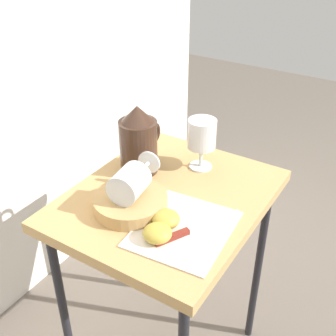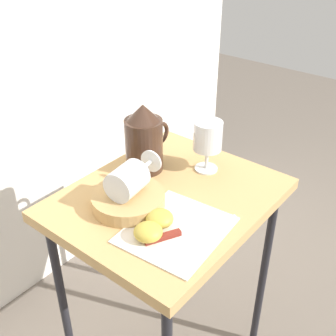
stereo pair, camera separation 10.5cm
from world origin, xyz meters
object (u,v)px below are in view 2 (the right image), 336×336
object	(u,v)px
wine_glass_upright	(208,139)
wine_glass_tipped_near	(128,180)
apple_half_left	(148,232)
apple_half_right	(159,219)
table	(168,216)
pitcher	(144,143)
knife	(179,233)
basket_tray	(128,200)

from	to	relation	value
wine_glass_upright	wine_glass_tipped_near	world-z (taller)	wine_glass_upright
wine_glass_tipped_near	apple_half_left	size ratio (longest dim) A/B	2.46
wine_glass_upright	apple_half_right	size ratio (longest dim) A/B	2.25
table	wine_glass_upright	size ratio (longest dim) A/B	4.67
pitcher	wine_glass_upright	size ratio (longest dim) A/B	1.33
wine_glass_upright	knife	size ratio (longest dim) A/B	0.68
table	apple_half_right	size ratio (longest dim) A/B	10.52
pitcher	apple_half_left	distance (m)	0.31
table	apple_half_right	distance (m)	0.16
basket_tray	apple_half_right	size ratio (longest dim) A/B	2.79
table	knife	distance (m)	0.18
apple_half_left	knife	bearing A→B (deg)	-40.62
apple_half_right	pitcher	bearing A→B (deg)	49.00
table	apple_half_left	xyz separation A→B (m)	(-0.16, -0.07, 0.09)
apple_half_left	apple_half_right	distance (m)	0.05
apple_half_right	knife	world-z (taller)	apple_half_right
wine_glass_upright	knife	bearing A→B (deg)	-157.50
table	knife	bearing A→B (deg)	-132.63
basket_tray	wine_glass_tipped_near	xyz separation A→B (m)	(0.00, 0.00, 0.06)
pitcher	apple_half_left	bearing A→B (deg)	-137.09
pitcher	wine_glass_tipped_near	size ratio (longest dim) A/B	1.21
basket_tray	apple_half_right	bearing A→B (deg)	-96.07
table	apple_half_right	bearing A→B (deg)	-149.92
basket_tray	wine_glass_tipped_near	world-z (taller)	wine_glass_tipped_near
basket_tray	apple_half_left	xyz separation A→B (m)	(-0.06, -0.12, 0.00)
pitcher	knife	size ratio (longest dim) A/B	0.91
table	wine_glass_tipped_near	bearing A→B (deg)	153.23
pitcher	apple_half_left	size ratio (longest dim) A/B	2.99
knife	pitcher	bearing A→B (deg)	55.95
basket_tray	apple_half_left	size ratio (longest dim) A/B	2.79
table	wine_glass_tipped_near	size ratio (longest dim) A/B	4.27
wine_glass_tipped_near	apple_half_left	distance (m)	0.15
basket_tray	pitcher	distance (m)	0.19
wine_glass_upright	wine_glass_tipped_near	xyz separation A→B (m)	(-0.25, 0.05, -0.02)
apple_half_left	table	bearing A→B (deg)	24.67
pitcher	wine_glass_upright	world-z (taller)	pitcher
table	pitcher	xyz separation A→B (m)	(0.06, 0.13, 0.15)
wine_glass_tipped_near	basket_tray	bearing A→B (deg)	-167.75
wine_glass_upright	wine_glass_tipped_near	size ratio (longest dim) A/B	0.91
basket_tray	wine_glass_upright	world-z (taller)	wine_glass_upright
apple_half_left	knife	xyz separation A→B (m)	(0.05, -0.04, -0.01)
wine_glass_upright	apple_half_right	bearing A→B (deg)	-168.08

